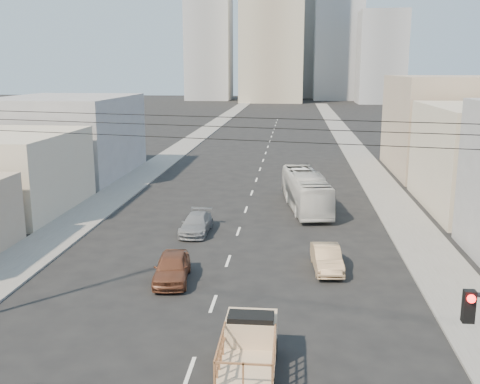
% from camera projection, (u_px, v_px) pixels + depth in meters
% --- Properties ---
extents(sidewalk_left, '(3.50, 180.00, 0.12)m').
position_uv_depth(sidewalk_left, '(195.00, 138.00, 87.63)').
color(sidewalk_left, slate).
rests_on(sidewalk_left, ground).
extents(sidewalk_right, '(3.50, 180.00, 0.12)m').
position_uv_depth(sidewalk_right, '(347.00, 140.00, 85.43)').
color(sidewalk_right, slate).
rests_on(sidewalk_right, ground).
extents(lane_dashes, '(0.15, 104.00, 0.01)m').
position_uv_depth(lane_dashes, '(264.00, 157.00, 70.02)').
color(lane_dashes, silver).
rests_on(lane_dashes, ground).
extents(flatbed_pickup, '(1.95, 4.41, 1.90)m').
position_uv_depth(flatbed_pickup, '(249.00, 346.00, 20.05)').
color(flatbed_pickup, tan).
rests_on(flatbed_pickup, ground).
extents(city_bus, '(3.94, 10.65, 2.90)m').
position_uv_depth(city_bus, '(306.00, 191.00, 43.77)').
color(city_bus, silver).
rests_on(city_bus, ground).
extents(sedan_brown, '(2.18, 4.46, 1.47)m').
position_uv_depth(sedan_brown, '(172.00, 267.00, 28.95)').
color(sedan_brown, brown).
rests_on(sedan_brown, ground).
extents(sedan_tan, '(1.73, 4.17, 1.34)m').
position_uv_depth(sedan_tan, '(327.00, 258.00, 30.54)').
color(sedan_tan, tan).
rests_on(sedan_tan, ground).
extents(sedan_grey, '(1.88, 4.45, 1.28)m').
position_uv_depth(sedan_grey, '(196.00, 224.00, 37.44)').
color(sedan_grey, gray).
rests_on(sedan_grey, ground).
extents(overhead_wires, '(23.01, 5.02, 0.72)m').
position_uv_depth(overhead_wires, '(182.00, 126.00, 18.03)').
color(overhead_wires, black).
rests_on(overhead_wires, ground).
extents(bldg_right_far, '(12.00, 16.00, 10.00)m').
position_uv_depth(bldg_right_far, '(452.00, 125.00, 58.32)').
color(bldg_right_far, tan).
rests_on(bldg_right_far, ground).
extents(bldg_left_far, '(12.00, 16.00, 8.00)m').
position_uv_depth(bldg_left_far, '(67.00, 136.00, 57.37)').
color(bldg_left_far, gray).
rests_on(bldg_left_far, ground).
extents(high_rise_tower, '(20.00, 20.00, 60.00)m').
position_uv_depth(high_rise_tower, '(272.00, 6.00, 177.62)').
color(high_rise_tower, tan).
rests_on(high_rise_tower, ground).
extents(midrise_ne, '(16.00, 16.00, 40.00)m').
position_uv_depth(midrise_ne, '(338.00, 41.00, 192.30)').
color(midrise_ne, '#919599').
rests_on(midrise_ne, ground).
extents(midrise_nw, '(15.00, 15.00, 34.00)m').
position_uv_depth(midrise_nw, '(209.00, 50.00, 192.21)').
color(midrise_nw, '#919599').
rests_on(midrise_nw, ground).
extents(midrise_back, '(18.00, 18.00, 44.00)m').
position_uv_depth(midrise_back, '(302.00, 37.00, 207.57)').
color(midrise_back, gray).
rests_on(midrise_back, ground).
extents(midrise_east, '(14.00, 14.00, 28.00)m').
position_uv_depth(midrise_east, '(381.00, 57.00, 173.03)').
color(midrise_east, '#919599').
rests_on(midrise_east, ground).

